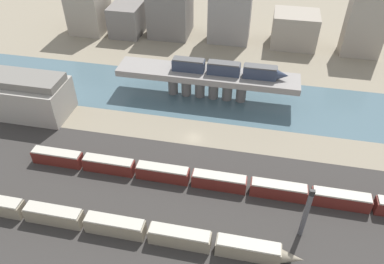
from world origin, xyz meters
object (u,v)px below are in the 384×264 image
Objects in this scene: train_on_bridge at (228,69)px; signal_tower at (306,214)px; warehouse_building at (27,95)px; train_yard_near at (91,222)px; train_yard_mid at (226,182)px.

signal_tower is at bearing -65.14° from train_on_bridge.
train_yard_near is at bearing -45.80° from warehouse_building.
warehouse_building is 81.04m from signal_tower.
warehouse_building reaches higher than train_yard_mid.
warehouse_building reaches higher than train_yard_near.
signal_tower is at bearing 9.49° from train_yard_near.
train_yard_near is 48.71m from warehouse_building.
train_on_bridge is 57.97m from warehouse_building.
train_yard_mid is 4.20× the size of warehouse_building.
train_on_bridge is 2.58× the size of signal_tower.
train_yard_mid is at bearing 32.90° from train_yard_near.
warehouse_building is at bearing 162.93° from train_yard_mid.
signal_tower is at bearing -29.57° from train_yard_mid.
train_yard_mid is at bearing -82.77° from train_on_bridge.
signal_tower is (16.71, -9.48, 4.58)m from train_yard_mid.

